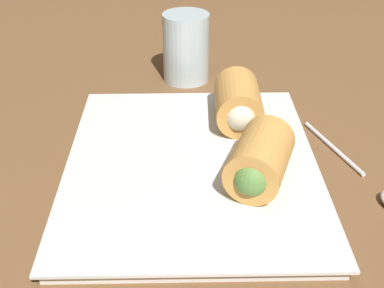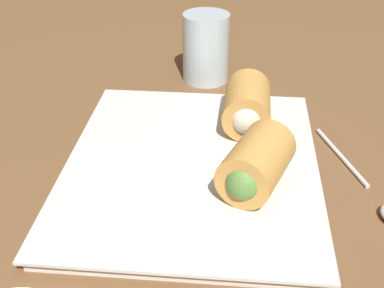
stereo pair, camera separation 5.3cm
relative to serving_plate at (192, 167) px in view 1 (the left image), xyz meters
The scene contains 6 objects.
table_surface 2.72cm from the serving_plate, 25.60° to the left, with size 180.00×140.00×2.00cm.
serving_plate is the anchor object (origin of this frame).
roll_front_left 10.24cm from the serving_plate, 34.91° to the right, with size 9.21×5.50×5.32cm.
roll_front_right 8.32cm from the serving_plate, 123.29° to the right, with size 9.62×7.84×5.32cm.
spoon 19.45cm from the serving_plate, 102.09° to the right, with size 18.25×7.62×1.26cm.
drinking_glass 24.30cm from the serving_plate, ahead, with size 6.45×6.45×9.56cm.
Camera 1 is at (-48.44, 0.04, 34.05)cm, focal length 50.00 mm.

